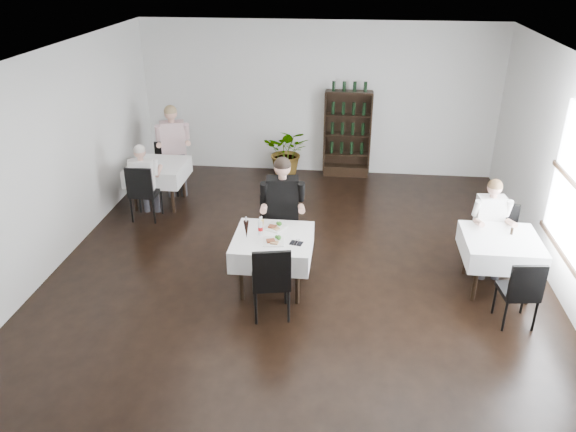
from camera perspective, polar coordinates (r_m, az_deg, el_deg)
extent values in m
plane|color=black|center=(7.75, 0.72, -7.27)|extent=(9.00, 9.00, 0.00)
plane|color=white|center=(6.62, 0.86, 15.09)|extent=(9.00, 9.00, 0.00)
plane|color=white|center=(11.32, 3.11, 11.76)|extent=(7.00, 0.00, 7.00)
plane|color=white|center=(8.15, -24.58, 3.81)|extent=(0.00, 9.00, 9.00)
cube|color=black|center=(7.92, 26.57, -4.21)|extent=(0.05, 2.30, 0.06)
cube|color=black|center=(11.55, 5.87, 4.67)|extent=(0.90, 0.28, 0.20)
cylinder|color=black|center=(7.34, -4.76, -6.14)|extent=(0.06, 0.06, 0.71)
cylinder|color=black|center=(7.96, -3.78, -3.40)|extent=(0.06, 0.06, 0.71)
cylinder|color=black|center=(7.25, 0.95, -6.50)|extent=(0.06, 0.06, 0.71)
cylinder|color=black|center=(7.87, 1.47, -3.69)|extent=(0.06, 0.06, 0.71)
cube|color=black|center=(7.41, -1.56, -2.38)|extent=(0.85, 0.85, 0.04)
cube|color=white|center=(7.47, -1.55, -3.13)|extent=(1.03, 1.03, 0.30)
cylinder|color=black|center=(10.15, -15.34, 2.35)|extent=(0.06, 0.06, 0.71)
cylinder|color=black|center=(10.73, -14.08, 3.79)|extent=(0.06, 0.06, 0.71)
cylinder|color=black|center=(9.92, -11.67, 2.22)|extent=(0.06, 0.06, 0.71)
cylinder|color=black|center=(10.52, -10.59, 3.69)|extent=(0.06, 0.06, 0.71)
cube|color=black|center=(10.19, -13.13, 4.98)|extent=(0.80, 0.80, 0.04)
cube|color=white|center=(10.23, -13.07, 4.40)|extent=(0.98, 0.98, 0.30)
cylinder|color=black|center=(7.70, 18.55, -5.91)|extent=(0.06, 0.06, 0.71)
cylinder|color=black|center=(8.28, 17.71, -3.47)|extent=(0.06, 0.06, 0.71)
cylinder|color=black|center=(7.88, 23.40, -6.02)|extent=(0.06, 0.06, 0.71)
cylinder|color=black|center=(8.44, 22.23, -3.62)|extent=(0.06, 0.06, 0.71)
cube|color=black|center=(7.89, 20.89, -2.36)|extent=(0.80, 0.80, 0.04)
cube|color=white|center=(7.94, 20.77, -3.06)|extent=(0.98, 0.98, 0.30)
imported|color=#275B1F|center=(11.37, -0.03, 6.59)|extent=(0.95, 0.83, 1.00)
cylinder|color=black|center=(8.20, -3.15, -3.56)|extent=(0.03, 0.03, 0.43)
cylinder|color=black|center=(8.52, -2.57, -2.35)|extent=(0.03, 0.03, 0.43)
cylinder|color=black|center=(8.13, -0.59, -3.80)|extent=(0.03, 0.03, 0.43)
cylinder|color=black|center=(8.45, -0.10, -2.57)|extent=(0.03, 0.03, 0.43)
cube|color=black|center=(8.21, -1.63, -1.57)|extent=(0.46, 0.46, 0.07)
cube|color=black|center=(8.27, -1.37, 0.59)|extent=(0.43, 0.08, 0.47)
cylinder|color=black|center=(7.31, -0.25, -7.37)|extent=(0.04, 0.04, 0.46)
cylinder|color=black|center=(6.97, 0.05, -9.17)|extent=(0.04, 0.04, 0.46)
cylinder|color=black|center=(7.29, -3.42, -7.52)|extent=(0.04, 0.04, 0.46)
cylinder|color=black|center=(6.95, -3.29, -9.33)|extent=(0.04, 0.04, 0.46)
cube|color=black|center=(6.98, -1.75, -6.55)|extent=(0.55, 0.55, 0.07)
cube|color=black|center=(6.66, -1.66, -5.54)|extent=(0.46, 0.14, 0.50)
cylinder|color=black|center=(10.66, -13.21, 2.93)|extent=(0.03, 0.03, 0.43)
cylinder|color=black|center=(11.01, -12.95, 3.69)|extent=(0.03, 0.03, 0.43)
cylinder|color=black|center=(10.61, -11.20, 3.01)|extent=(0.03, 0.03, 0.43)
cylinder|color=black|center=(10.95, -11.00, 3.77)|extent=(0.03, 0.03, 0.43)
cube|color=black|center=(10.72, -12.21, 4.57)|extent=(0.51, 0.51, 0.07)
cube|color=black|center=(10.82, -12.21, 6.20)|extent=(0.43, 0.13, 0.47)
cylinder|color=black|center=(9.97, -12.72, 1.41)|extent=(0.04, 0.04, 0.45)
cylinder|color=black|center=(9.64, -13.46, 0.47)|extent=(0.04, 0.04, 0.45)
cylinder|color=black|center=(10.11, -14.81, 1.52)|extent=(0.04, 0.04, 0.45)
cylinder|color=black|center=(9.78, -15.61, 0.58)|extent=(0.04, 0.04, 0.45)
cube|color=black|center=(9.77, -14.31, 2.36)|extent=(0.46, 0.46, 0.07)
cube|color=black|center=(9.50, -14.90, 3.33)|extent=(0.45, 0.05, 0.49)
cylinder|color=black|center=(8.52, 18.83, -3.86)|extent=(0.03, 0.03, 0.43)
cylinder|color=black|center=(8.85, 19.28, -2.79)|extent=(0.03, 0.03, 0.43)
cylinder|color=black|center=(8.49, 21.29, -4.38)|extent=(0.03, 0.03, 0.43)
cylinder|color=black|center=(8.82, 21.65, -3.29)|extent=(0.03, 0.03, 0.43)
cube|color=black|center=(8.55, 20.51, -2.15)|extent=(0.56, 0.56, 0.07)
cube|color=black|center=(8.63, 20.97, -0.12)|extent=(0.42, 0.20, 0.47)
cylinder|color=black|center=(7.73, 22.77, -7.80)|extent=(0.03, 0.03, 0.42)
cylinder|color=black|center=(7.46, 23.78, -9.30)|extent=(0.03, 0.03, 0.42)
cylinder|color=black|center=(7.60, 20.23, -7.95)|extent=(0.03, 0.03, 0.42)
cylinder|color=black|center=(7.32, 21.16, -9.49)|extent=(0.03, 0.03, 0.42)
cube|color=black|center=(7.40, 22.29, -7.10)|extent=(0.47, 0.47, 0.06)
cube|color=black|center=(7.13, 23.15, -6.26)|extent=(0.42, 0.10, 0.45)
cube|color=#3A3A41|center=(7.91, -1.37, -1.28)|extent=(0.21, 0.49, 0.16)
cylinder|color=#3A3A41|center=(7.90, -1.36, -4.24)|extent=(0.12, 0.12, 0.55)
cube|color=#3A3A41|center=(7.91, 0.26, -1.27)|extent=(0.21, 0.49, 0.16)
cylinder|color=#3A3A41|center=(7.90, 0.28, -4.23)|extent=(0.12, 0.12, 0.55)
cube|color=black|center=(7.95, -0.56, 1.81)|extent=(0.48, 0.30, 0.62)
cylinder|color=tan|center=(7.68, -2.49, 0.73)|extent=(0.13, 0.36, 0.17)
cylinder|color=tan|center=(7.68, 1.37, 0.75)|extent=(0.13, 0.36, 0.17)
sphere|color=tan|center=(7.75, -0.58, 4.94)|extent=(0.24, 0.24, 0.24)
sphere|color=black|center=(7.73, -0.58, 5.18)|extent=(0.24, 0.24, 0.24)
cube|color=#3A3A41|center=(10.67, -12.01, 5.48)|extent=(0.30, 0.50, 0.16)
cylinder|color=#3A3A41|center=(10.61, -11.81, 3.32)|extent=(0.12, 0.12, 0.55)
cube|color=#3A3A41|center=(10.68, -10.80, 5.60)|extent=(0.30, 0.50, 0.16)
cylinder|color=#3A3A41|center=(10.61, -10.59, 3.43)|extent=(0.12, 0.12, 0.55)
cube|color=#CCA8A9|center=(10.76, -11.62, 7.78)|extent=(0.51, 0.38, 0.62)
cylinder|color=tan|center=(10.48, -12.98, 7.04)|extent=(0.20, 0.36, 0.17)
cylinder|color=tan|center=(10.48, -10.13, 7.30)|extent=(0.20, 0.36, 0.17)
sphere|color=tan|center=(10.61, -11.84, 10.18)|extent=(0.24, 0.24, 0.24)
sphere|color=olive|center=(10.60, -11.86, 10.36)|extent=(0.24, 0.24, 0.24)
cube|color=#3A3A41|center=(9.81, -13.62, 2.78)|extent=(0.15, 0.40, 0.13)
cylinder|color=#3A3A41|center=(10.07, -13.21, 1.62)|extent=(0.10, 0.10, 0.45)
cube|color=#3A3A41|center=(9.86, -14.66, 2.78)|extent=(0.15, 0.40, 0.13)
cylinder|color=#3A3A41|center=(10.12, -14.22, 1.63)|extent=(0.10, 0.10, 0.45)
cube|color=silver|center=(9.57, -14.62, 4.05)|extent=(0.38, 0.23, 0.51)
cylinder|color=tan|center=(9.74, -13.00, 4.50)|extent=(0.09, 0.29, 0.14)
cylinder|color=tan|center=(9.86, -15.39, 4.49)|extent=(0.09, 0.29, 0.14)
sphere|color=tan|center=(9.45, -14.85, 6.29)|extent=(0.19, 0.19, 0.19)
sphere|color=beige|center=(9.44, -14.86, 6.45)|extent=(0.19, 0.19, 0.19)
cube|color=#3A3A41|center=(8.30, 19.22, -2.24)|extent=(0.16, 0.41, 0.13)
cylinder|color=#3A3A41|center=(8.29, 19.24, -4.61)|extent=(0.10, 0.10, 0.46)
cube|color=#3A3A41|center=(8.36, 20.46, -2.24)|extent=(0.16, 0.41, 0.13)
cylinder|color=#3A3A41|center=(8.35, 20.48, -4.60)|extent=(0.10, 0.10, 0.46)
cube|color=silver|center=(8.35, 19.82, 0.23)|extent=(0.39, 0.24, 0.52)
cylinder|color=tan|center=(8.07, 18.83, -0.65)|extent=(0.10, 0.30, 0.15)
cylinder|color=tan|center=(8.21, 21.74, -0.68)|extent=(0.10, 0.30, 0.15)
sphere|color=tan|center=(8.18, 20.27, 2.69)|extent=(0.20, 0.20, 0.20)
sphere|color=brown|center=(8.17, 20.30, 2.88)|extent=(0.20, 0.20, 0.20)
cube|color=white|center=(7.61, -1.35, -1.17)|extent=(0.34, 0.34, 0.02)
cube|color=#592819|center=(7.59, -1.60, -1.08)|extent=(0.12, 0.10, 0.02)
sphere|color=#2B691C|center=(7.62, -0.85, -0.78)|extent=(0.06, 0.06, 0.06)
cube|color=#956643|center=(7.55, -1.26, -1.26)|extent=(0.12, 0.11, 0.02)
cube|color=white|center=(7.25, -1.49, -2.62)|extent=(0.30, 0.30, 0.02)
cube|color=#592819|center=(7.23, -1.77, -2.53)|extent=(0.13, 0.12, 0.03)
sphere|color=#2B691C|center=(7.26, -0.95, -2.20)|extent=(0.06, 0.06, 0.06)
cube|color=#956643|center=(7.18, -1.39, -2.73)|extent=(0.11, 0.09, 0.02)
cone|color=black|center=(7.32, -4.25, -1.40)|extent=(0.07, 0.07, 0.25)
cylinder|color=silver|center=(7.25, -4.28, -0.30)|extent=(0.02, 0.02, 0.06)
cone|color=gold|center=(7.42, -2.68, -1.12)|extent=(0.06, 0.06, 0.21)
cylinder|color=silver|center=(7.36, -2.70, -0.22)|extent=(0.02, 0.02, 0.05)
cylinder|color=silver|center=(7.41, -2.81, -1.19)|extent=(0.06, 0.06, 0.21)
cylinder|color=#AD090C|center=(7.41, -2.81, -1.30)|extent=(0.07, 0.07, 0.05)
cylinder|color=silver|center=(7.35, -2.84, -0.30)|extent=(0.02, 0.02, 0.05)
cube|color=black|center=(7.23, 0.84, -2.77)|extent=(0.18, 0.16, 0.01)
cylinder|color=silver|center=(7.22, 0.69, -2.70)|extent=(0.05, 0.18, 0.01)
cylinder|color=silver|center=(7.22, 0.98, -2.71)|extent=(0.04, 0.18, 0.01)
cylinder|color=black|center=(8.00, 21.79, -1.44)|extent=(0.04, 0.04, 0.09)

